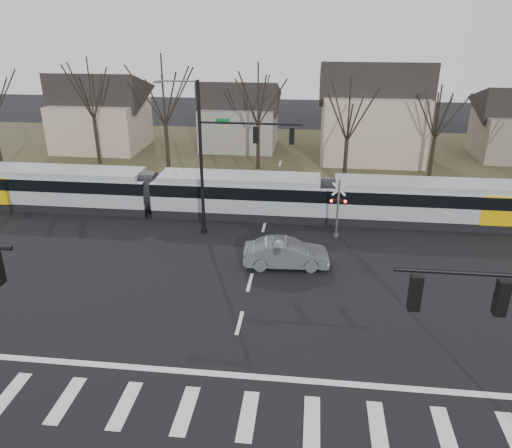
# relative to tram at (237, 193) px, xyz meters

# --- Properties ---
(ground) EXTENTS (140.00, 140.00, 0.00)m
(ground) POSITION_rel_tram_xyz_m (2.20, -16.00, -1.68)
(ground) COLOR black
(grass_verge) EXTENTS (140.00, 28.00, 0.01)m
(grass_verge) POSITION_rel_tram_xyz_m (2.20, 16.00, -1.68)
(grass_verge) COLOR #38331E
(grass_verge) RESTS_ON ground
(crosswalk) EXTENTS (27.00, 2.60, 0.01)m
(crosswalk) POSITION_rel_tram_xyz_m (2.20, -20.00, -1.68)
(crosswalk) COLOR silver
(crosswalk) RESTS_ON ground
(stop_line) EXTENTS (28.00, 0.35, 0.01)m
(stop_line) POSITION_rel_tram_xyz_m (2.20, -17.80, -1.68)
(stop_line) COLOR silver
(stop_line) RESTS_ON ground
(lane_dashes) EXTENTS (0.18, 30.00, 0.01)m
(lane_dashes) POSITION_rel_tram_xyz_m (2.20, -0.00, -1.68)
(lane_dashes) COLOR silver
(lane_dashes) RESTS_ON ground
(rail_pair) EXTENTS (90.00, 1.52, 0.06)m
(rail_pair) POSITION_rel_tram_xyz_m (2.20, -0.20, -1.65)
(rail_pair) COLOR #59595E
(rail_pair) RESTS_ON ground
(tram) EXTENTS (40.76, 3.03, 3.09)m
(tram) POSITION_rel_tram_xyz_m (0.00, 0.00, 0.00)
(tram) COLOR gray
(tram) RESTS_ON ground
(sedan) EXTENTS (2.55, 5.32, 1.66)m
(sedan) POSITION_rel_tram_xyz_m (4.10, -7.80, -0.85)
(sedan) COLOR #585B60
(sedan) RESTS_ON ground
(signal_pole_far) EXTENTS (9.28, 0.44, 10.20)m
(signal_pole_far) POSITION_rel_tram_xyz_m (-0.20, -3.50, 4.02)
(signal_pole_far) COLOR black
(signal_pole_far) RESTS_ON ground
(rail_crossing_signal) EXTENTS (1.08, 0.36, 4.00)m
(rail_crossing_signal) POSITION_rel_tram_xyz_m (7.20, -3.21, 0.20)
(rail_crossing_signal) COLOR #59595B
(rail_crossing_signal) RESTS_ON ground
(tree_row) EXTENTS (59.20, 7.20, 10.00)m
(tree_row) POSITION_rel_tram_xyz_m (4.20, 10.00, 3.32)
(tree_row) COLOR black
(tree_row) RESTS_ON ground
(house_a) EXTENTS (9.72, 8.64, 8.60)m
(house_a) POSITION_rel_tram_xyz_m (-17.80, 18.00, 2.78)
(house_a) COLOR tan
(house_a) RESTS_ON ground
(house_b) EXTENTS (8.64, 7.56, 7.65)m
(house_b) POSITION_rel_tram_xyz_m (-2.80, 20.00, 2.29)
(house_b) COLOR slate
(house_b) RESTS_ON ground
(house_c) EXTENTS (10.80, 8.64, 10.10)m
(house_c) POSITION_rel_tram_xyz_m (11.20, 17.00, 3.55)
(house_c) COLOR tan
(house_c) RESTS_ON ground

